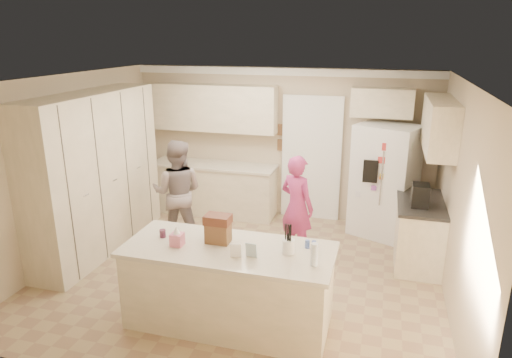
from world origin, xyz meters
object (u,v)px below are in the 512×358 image
(utensil_crock, at_px, (289,246))
(island_base, at_px, (229,287))
(dollhouse_body, at_px, (218,233))
(teen_girl, at_px, (297,206))
(refrigerator, at_px, (384,181))
(teen_boy, at_px, (178,192))
(tissue_box, at_px, (177,239))
(coffee_maker, at_px, (420,195))

(utensil_crock, bearing_deg, island_base, -175.60)
(dollhouse_body, bearing_deg, teen_girl, 72.58)
(island_base, bearing_deg, refrigerator, 61.76)
(dollhouse_body, distance_m, teen_boy, 2.15)
(dollhouse_body, relative_size, teen_boy, 0.16)
(refrigerator, relative_size, tissue_box, 12.86)
(island_base, bearing_deg, dollhouse_body, 146.31)
(refrigerator, bearing_deg, dollhouse_body, -98.81)
(utensil_crock, xyz_separation_m, teen_boy, (-2.10, 1.75, -0.19))
(island_base, xyz_separation_m, dollhouse_body, (-0.15, 0.10, 0.60))
(teen_girl, bearing_deg, teen_boy, 29.04)
(tissue_box, height_order, dollhouse_body, dollhouse_body)
(utensil_crock, bearing_deg, refrigerator, 72.11)
(dollhouse_body, bearing_deg, tissue_box, -153.43)
(tissue_box, bearing_deg, utensil_crock, 7.13)
(dollhouse_body, relative_size, teen_girl, 0.17)
(coffee_maker, height_order, dollhouse_body, coffee_maker)
(refrigerator, relative_size, island_base, 0.82)
(coffee_maker, xyz_separation_m, island_base, (-2.05, -1.90, -0.63))
(refrigerator, relative_size, teen_boy, 1.11)
(refrigerator, height_order, utensil_crock, refrigerator)
(teen_boy, bearing_deg, tissue_box, 103.97)
(coffee_maker, distance_m, teen_boy, 3.51)
(island_base, height_order, teen_girl, teen_girl)
(utensil_crock, bearing_deg, teen_girl, 97.99)
(utensil_crock, height_order, teen_boy, teen_boy)
(island_base, height_order, teen_boy, teen_boy)
(island_base, bearing_deg, teen_girl, 77.84)
(tissue_box, bearing_deg, teen_boy, 115.28)
(dollhouse_body, bearing_deg, coffee_maker, 39.29)
(island_base, xyz_separation_m, tissue_box, (-0.55, -0.10, 0.56))
(refrigerator, relative_size, coffee_maker, 6.00)
(refrigerator, bearing_deg, teen_boy, -136.67)
(refrigerator, distance_m, teen_boy, 3.25)
(teen_girl, bearing_deg, utensil_crock, 125.72)
(island_base, xyz_separation_m, utensil_crock, (0.65, 0.05, 0.56))
(refrigerator, height_order, tissue_box, refrigerator)
(teen_girl, bearing_deg, island_base, 105.57)
(refrigerator, xyz_separation_m, dollhouse_body, (-1.74, -2.86, 0.14))
(island_base, bearing_deg, teen_boy, 128.78)
(dollhouse_body, xyz_separation_m, teen_boy, (-1.30, 1.70, -0.22))
(teen_girl, bearing_deg, dollhouse_body, 100.31)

